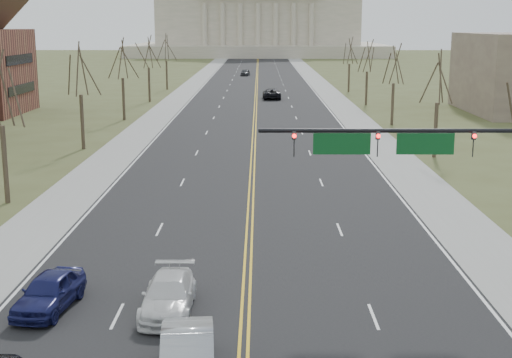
{
  "coord_description": "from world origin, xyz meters",
  "views": [
    {
      "loc": [
        0.55,
        -15.96,
        11.16
      ],
      "look_at": [
        0.37,
        21.43,
        3.0
      ],
      "focal_mm": 50.0,
      "sensor_mm": 36.0,
      "label": 1
    }
  ],
  "objects_px": {
    "car_sb_inner_second": "(169,295)",
    "car_sb_inner_lead": "(187,357)",
    "car_far_sb": "(245,72)",
    "car_sb_outer_second": "(49,292)",
    "car_far_nb": "(272,94)",
    "signal_mast": "(423,155)"
  },
  "relations": [
    {
      "from": "car_sb_inner_second",
      "to": "car_sb_inner_lead",
      "type": "bearing_deg",
      "value": -76.76
    },
    {
      "from": "car_sb_inner_lead",
      "to": "car_far_sb",
      "type": "bearing_deg",
      "value": 85.4
    },
    {
      "from": "car_sb_inner_second",
      "to": "car_sb_outer_second",
      "type": "xyz_separation_m",
      "value": [
        -4.77,
        0.22,
        0.04
      ]
    },
    {
      "from": "car_far_nb",
      "to": "car_sb_inner_second",
      "type": "bearing_deg",
      "value": 84.7
    },
    {
      "from": "car_sb_inner_second",
      "to": "car_far_nb",
      "type": "xyz_separation_m",
      "value": [
        5.43,
        82.02,
        0.09
      ]
    },
    {
      "from": "car_sb_inner_lead",
      "to": "car_far_nb",
      "type": "bearing_deg",
      "value": 82.34
    },
    {
      "from": "car_sb_inner_lead",
      "to": "car_sb_outer_second",
      "type": "xyz_separation_m",
      "value": [
        -6.07,
        5.72,
        -0.05
      ]
    },
    {
      "from": "car_sb_inner_lead",
      "to": "car_far_nb",
      "type": "distance_m",
      "value": 87.62
    },
    {
      "from": "car_far_nb",
      "to": "car_far_sb",
      "type": "xyz_separation_m",
      "value": [
        -5.0,
        49.55,
        -0.06
      ]
    },
    {
      "from": "car_far_sb",
      "to": "car_sb_inner_lead",
      "type": "bearing_deg",
      "value": -82.84
    },
    {
      "from": "car_far_sb",
      "to": "car_far_nb",
      "type": "bearing_deg",
      "value": -77.45
    },
    {
      "from": "car_sb_inner_lead",
      "to": "car_far_sb",
      "type": "height_order",
      "value": "car_sb_inner_lead"
    },
    {
      "from": "signal_mast",
      "to": "car_far_sb",
      "type": "bearing_deg",
      "value": 94.47
    },
    {
      "from": "signal_mast",
      "to": "car_sb_inner_second",
      "type": "distance_m",
      "value": 12.03
    },
    {
      "from": "car_sb_inner_second",
      "to": "car_far_sb",
      "type": "xyz_separation_m",
      "value": [
        0.43,
        131.57,
        0.03
      ]
    },
    {
      "from": "car_far_nb",
      "to": "signal_mast",
      "type": "bearing_deg",
      "value": 92.15
    },
    {
      "from": "car_sb_outer_second",
      "to": "car_sb_inner_second",
      "type": "bearing_deg",
      "value": 5.04
    },
    {
      "from": "signal_mast",
      "to": "car_sb_inner_lead",
      "type": "distance_m",
      "value": 13.49
    },
    {
      "from": "car_far_sb",
      "to": "car_sb_inner_second",
      "type": "bearing_deg",
      "value": -83.39
    },
    {
      "from": "signal_mast",
      "to": "car_sb_outer_second",
      "type": "height_order",
      "value": "signal_mast"
    },
    {
      "from": "car_sb_outer_second",
      "to": "car_far_sb",
      "type": "relative_size",
      "value": 1.02
    },
    {
      "from": "car_sb_outer_second",
      "to": "car_far_nb",
      "type": "xyz_separation_m",
      "value": [
        10.2,
        81.8,
        0.05
      ]
    }
  ]
}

